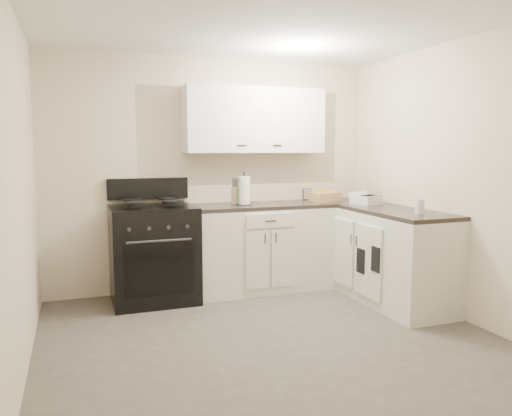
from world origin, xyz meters
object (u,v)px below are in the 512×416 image
object	(u,v)px
knife_block	(236,196)
wicker_basket	(325,197)
paper_towel	(244,191)
countertop_grill	(366,200)
stove	(154,256)

from	to	relation	value
knife_block	wicker_basket	bearing A→B (deg)	7.88
paper_towel	countertop_grill	bearing A→B (deg)	-17.04
paper_towel	knife_block	bearing A→B (deg)	128.33
stove	paper_towel	size ratio (longest dim) A/B	3.33
countertop_grill	stove	bearing A→B (deg)	149.58
stove	countertop_grill	size ratio (longest dim) A/B	3.86
knife_block	paper_towel	size ratio (longest dim) A/B	0.62
knife_block	wicker_basket	world-z (taller)	knife_block
wicker_basket	stove	bearing A→B (deg)	-178.83
stove	wicker_basket	world-z (taller)	wicker_basket
stove	knife_block	world-z (taller)	knife_block
wicker_basket	knife_block	bearing A→B (deg)	177.48
paper_towel	countertop_grill	xyz separation A→B (m)	(1.25, -0.38, -0.10)
paper_towel	wicker_basket	distance (m)	0.99
knife_block	wicker_basket	xyz separation A→B (m)	(1.05, -0.05, -0.04)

